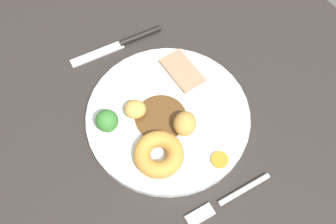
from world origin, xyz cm
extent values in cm
cube|color=#2B2623|center=(0.00, 0.00, 1.80)|extent=(120.00, 84.00, 3.60)
cylinder|color=white|center=(-1.47, 0.71, 4.30)|extent=(28.36, 28.36, 1.40)
cylinder|color=#563819|center=(-1.30, 2.07, 5.15)|extent=(8.87, 8.87, 0.30)
cube|color=tan|center=(4.25, -6.46, 5.40)|extent=(8.37, 4.88, 0.80)
torus|color=#C68938|center=(-7.04, 6.47, 6.38)|extent=(8.16, 8.16, 2.76)
ellipsoid|color=tan|center=(2.02, 5.07, 6.40)|extent=(5.03, 5.06, 2.79)
ellipsoid|color=#BC8C42|center=(-5.28, -0.32, 6.98)|extent=(5.65, 5.71, 3.96)
cylinder|color=orange|center=(-13.17, -1.27, 5.30)|extent=(2.83, 2.83, 0.60)
cylinder|color=#8CB766|center=(2.14, 10.35, 5.78)|extent=(1.66, 1.66, 1.56)
sphere|color=#387A33|center=(2.14, 10.35, 7.89)|extent=(3.80, 3.80, 3.80)
cylinder|color=silver|center=(-19.04, -1.68, 4.05)|extent=(1.82, 9.54, 0.90)
cube|color=silver|center=(-18.24, 6.53, 3.90)|extent=(2.43, 4.67, 0.60)
cylinder|color=black|center=(16.16, -5.14, 4.20)|extent=(2.45, 8.58, 1.20)
cube|color=silver|center=(17.50, 3.76, 3.80)|extent=(3.24, 10.64, 0.40)
camera|label=1|loc=(-28.29, 19.74, 67.61)|focal=44.02mm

